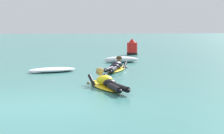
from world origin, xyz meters
TOP-DOWN VIEW (x-y plane):
  - ground_plane at (0.00, 10.00)m, footprint 120.00×120.00m
  - surfer_near at (1.73, 2.02)m, footprint 0.85×2.47m
  - surfer_far at (2.70, 6.01)m, footprint 1.33×2.57m
  - whitewater_front at (3.46, 9.04)m, footprint 1.53×0.61m
  - whitewater_mid_right at (0.39, 5.93)m, footprint 1.84×1.17m
  - channel_marker_buoy at (4.94, 13.56)m, footprint 0.60×0.60m

SIDE VIEW (x-z plane):
  - ground_plane at x=0.00m, z-range 0.00..0.00m
  - whitewater_mid_right at x=0.39m, z-range -0.01..0.15m
  - whitewater_front at x=3.46m, z-range -0.01..0.26m
  - surfer_far at x=2.70m, z-range -0.13..0.41m
  - surfer_near at x=1.73m, z-range -0.13..0.42m
  - channel_marker_buoy at x=4.94m, z-range -0.10..0.81m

